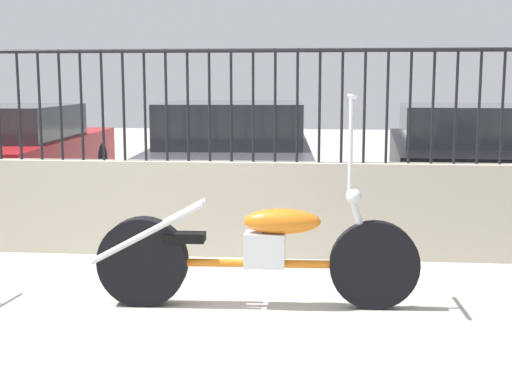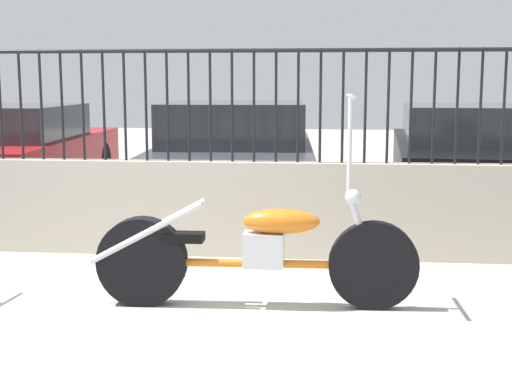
% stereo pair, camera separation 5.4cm
% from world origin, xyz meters
% --- Properties ---
extents(ground_plane, '(40.00, 40.00, 0.00)m').
position_xyz_m(ground_plane, '(0.00, 0.00, 0.00)').
color(ground_plane, '#ADA89E').
extents(low_wall, '(9.92, 0.18, 0.86)m').
position_xyz_m(low_wall, '(0.00, 2.21, 0.43)').
color(low_wall, beige).
rests_on(low_wall, ground_plane).
extents(fence_railing, '(9.92, 0.04, 0.99)m').
position_xyz_m(fence_railing, '(-0.00, 2.21, 1.50)').
color(fence_railing, black).
rests_on(fence_railing, low_wall).
extents(motorcycle_orange, '(2.28, 0.52, 1.49)m').
position_xyz_m(motorcycle_orange, '(0.64, 0.73, 0.38)').
color(motorcycle_orange, black).
rests_on(motorcycle_orange, ground_plane).
extents(car_red, '(2.12, 4.59, 1.26)m').
position_xyz_m(car_red, '(-2.97, 5.04, 0.65)').
color(car_red, black).
rests_on(car_red, ground_plane).
extents(car_dark_grey, '(2.08, 4.29, 1.32)m').
position_xyz_m(car_dark_grey, '(0.10, 4.68, 0.67)').
color(car_dark_grey, black).
rests_on(car_dark_grey, ground_plane).
extents(car_black, '(2.19, 4.68, 1.28)m').
position_xyz_m(car_black, '(3.05, 5.11, 0.66)').
color(car_black, black).
rests_on(car_black, ground_plane).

